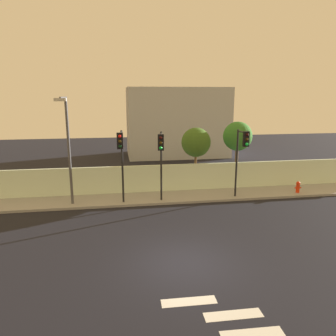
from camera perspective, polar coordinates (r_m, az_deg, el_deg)
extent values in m
plane|color=black|center=(13.30, 2.83, -16.51)|extent=(80.00, 80.00, 0.00)
cube|color=gray|center=(20.71, -1.91, -5.32)|extent=(36.00, 2.40, 0.15)
cube|color=silver|center=(21.67, -2.37, -1.82)|extent=(36.00, 0.18, 1.80)
cube|color=silver|center=(10.35, 14.71, -26.58)|extent=(1.82, 0.51, 0.01)
cube|color=silver|center=(10.88, 11.48, -24.15)|extent=(1.81, 0.48, 0.01)
cube|color=silver|center=(11.25, 3.72, -22.53)|extent=(1.81, 0.49, 0.01)
cylinder|color=black|center=(20.73, 12.05, 0.79)|extent=(0.12, 0.12, 4.30)
cylinder|color=black|center=(19.91, 13.01, 6.24)|extent=(0.15, 1.13, 0.08)
cube|color=black|center=(19.45, 13.67, 5.02)|extent=(0.35, 0.22, 0.90)
sphere|color=black|center=(19.32, 13.88, 5.76)|extent=(0.18, 0.18, 0.18)
sphere|color=#33260A|center=(19.35, 13.83, 4.94)|extent=(0.18, 0.18, 0.18)
sphere|color=#19F24C|center=(19.39, 13.79, 4.12)|extent=(0.18, 0.18, 0.18)
cylinder|color=black|center=(19.53, -1.22, 0.27)|extent=(0.12, 0.12, 4.26)
cylinder|color=black|center=(18.50, -1.26, 5.95)|extent=(0.29, 1.40, 0.08)
cube|color=black|center=(17.85, -1.28, 4.57)|extent=(0.37, 0.25, 0.90)
sphere|color=black|center=(17.69, -1.29, 5.38)|extent=(0.18, 0.18, 0.18)
sphere|color=#33260A|center=(17.73, -1.28, 4.48)|extent=(0.18, 0.18, 0.18)
sphere|color=#19F24C|center=(17.77, -1.28, 3.59)|extent=(0.18, 0.18, 0.18)
cylinder|color=black|center=(19.34, -8.08, 0.18)|extent=(0.12, 0.12, 4.36)
cylinder|color=black|center=(18.41, -8.40, 6.11)|extent=(0.19, 1.20, 0.08)
cube|color=black|center=(17.86, -8.51, 4.78)|extent=(0.36, 0.23, 0.90)
sphere|color=red|center=(17.70, -8.56, 5.59)|extent=(0.18, 0.18, 0.18)
sphere|color=#33260A|center=(17.74, -8.53, 4.69)|extent=(0.18, 0.18, 0.18)
sphere|color=black|center=(17.78, -8.50, 3.80)|extent=(0.18, 0.18, 0.18)
cylinder|color=#4C4C51|center=(19.54, -17.12, 2.74)|extent=(0.16, 0.16, 6.28)
cylinder|color=#4C4C51|center=(18.41, -18.14, 11.78)|extent=(0.12, 1.75, 0.10)
cube|color=beige|center=(17.54, -18.58, 11.41)|extent=(0.60, 0.25, 0.16)
cylinder|color=red|center=(23.18, 22.02, -3.33)|extent=(0.24, 0.24, 0.60)
sphere|color=red|center=(23.09, 22.09, -2.53)|extent=(0.26, 0.26, 0.26)
cylinder|color=red|center=(23.08, 21.66, -3.29)|extent=(0.10, 0.09, 0.09)
cylinder|color=red|center=(23.26, 22.39, -3.24)|extent=(0.10, 0.09, 0.09)
cylinder|color=brown|center=(23.21, 4.89, -0.12)|extent=(0.18, 0.18, 2.69)
sphere|color=#3B6120|center=(22.86, 4.99, 4.57)|extent=(2.08, 2.08, 2.08)
cylinder|color=brown|center=(24.09, 12.00, 0.57)|extent=(0.22, 0.22, 3.06)
sphere|color=#34742A|center=(23.75, 12.23, 5.54)|extent=(2.09, 2.09, 2.09)
cube|color=#AEAEAE|center=(35.56, 1.57, 8.17)|extent=(10.72, 6.00, 7.32)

